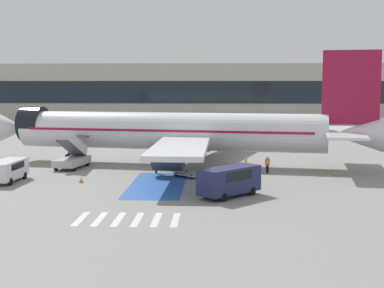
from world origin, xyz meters
name	(u,v)px	position (x,y,z in m)	size (l,w,h in m)	color
ground_plane	(161,164)	(0.00, 0.00, 0.00)	(600.00, 600.00, 0.00)	gray
apron_leadline_yellow	(169,164)	(0.95, -0.44, 0.00)	(0.20, 76.53, 0.01)	gold
apron_stand_patch_blue	(157,185)	(0.95, -12.09, 0.00)	(4.57, 12.09, 0.01)	#2856A8
apron_walkway_bar_0	(81,219)	(-2.65, -23.65, 0.00)	(0.44, 3.60, 0.01)	silver
apron_walkway_bar_1	(100,219)	(-1.45, -23.65, 0.00)	(0.44, 3.60, 0.01)	silver
apron_walkway_bar_2	(118,219)	(-0.25, -23.65, 0.00)	(0.44, 3.60, 0.01)	silver
apron_walkway_bar_3	(137,219)	(0.95, -23.65, 0.00)	(0.44, 3.60, 0.01)	silver
apron_walkway_bar_4	(156,220)	(2.15, -23.65, 0.00)	(0.44, 3.60, 0.01)	silver
apron_walkway_bar_5	(175,220)	(3.35, -23.65, 0.00)	(0.44, 3.60, 0.01)	silver
airliner	(175,131)	(1.63, -0.55, 3.54)	(42.78, 33.57, 11.75)	silver
boarding_stairs_forward	(72,159)	(-8.60, -3.46, 0.98)	(2.94, 5.47, 3.91)	#ADB2BA
fuel_tanker	(244,130)	(9.99, 21.65, 1.82)	(2.95, 10.00, 3.59)	#38383D
service_van_0	(8,169)	(-12.16, -11.26, 1.14)	(2.06, 4.98, 1.87)	silver
service_van_2	(229,179)	(6.90, -16.54, 1.35)	(4.99, 5.09, 2.26)	#1E234C
baggage_cart	(189,174)	(3.44, -8.11, 0.26)	(2.91, 2.89, 0.87)	gray
ground_crew_0	(267,164)	(10.82, -5.61, 0.91)	(0.49, 0.43, 1.60)	black
ground_crew_1	(156,163)	(0.21, -6.19, 0.97)	(0.39, 0.49, 1.69)	#191E38
ground_crew_2	(246,164)	(8.74, -6.18, 0.94)	(0.33, 0.47, 1.64)	#191E38
traffic_cone_0	(334,172)	(16.94, -6.41, 0.23)	(0.41, 0.41, 0.46)	orange
traffic_cone_1	(81,180)	(-5.71, -11.36, 0.24)	(0.44, 0.44, 0.49)	orange
terminal_building	(215,95)	(5.71, 54.66, 6.24)	(118.84, 12.10, 12.48)	#B2AD9E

